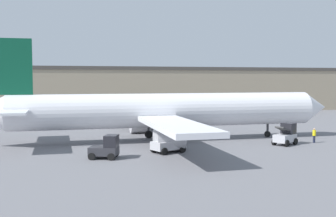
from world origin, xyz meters
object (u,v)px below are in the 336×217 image
object	(u,v)px
airplane	(160,111)
pushback_tug	(106,148)
baggage_tug	(171,142)
belt_loader_truck	(286,135)
ground_crew_worker	(314,135)

from	to	relation	value
airplane	pushback_tug	distance (m)	11.77
baggage_tug	pushback_tug	distance (m)	6.55
baggage_tug	belt_loader_truck	distance (m)	13.32
airplane	belt_loader_truck	bearing A→B (deg)	-26.05
airplane	pushback_tug	size ratio (longest dim) A/B	14.43
ground_crew_worker	baggage_tug	bearing A→B (deg)	155.41
ground_crew_worker	belt_loader_truck	bearing A→B (deg)	155.82
airplane	baggage_tug	xyz separation A→B (m)	(-0.78, -7.49, -2.39)
airplane	pushback_tug	world-z (taller)	airplane
airplane	belt_loader_truck	size ratio (longest dim) A/B	13.63
baggage_tug	pushback_tug	size ratio (longest dim) A/B	1.21
belt_loader_truck	pushback_tug	size ratio (longest dim) A/B	1.06
ground_crew_worker	baggage_tug	size ratio (longest dim) A/B	0.47
baggage_tug	belt_loader_truck	bearing A→B (deg)	-17.10
belt_loader_truck	pushback_tug	xyz separation A→B (m)	(-19.64, -2.78, -0.12)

